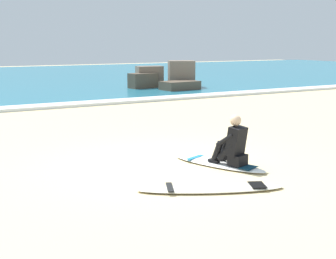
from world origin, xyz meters
The scene contains 6 objects.
ground_plane centered at (0.00, 0.00, 0.00)m, with size 80.00×80.00×0.00m, color beige.
breaking_foam centered at (0.00, 9.18, 0.06)m, with size 80.00×0.90×0.11m, color white.
surfboard_main centered at (0.88, -0.50, 0.04)m, with size 1.20×2.07×0.08m.
surfer_seated centered at (0.99, -0.77, 0.44)m, with size 0.53×0.77×0.95m.
surfboard_spare_near centered at (-0.14, -1.70, 0.04)m, with size 2.37×1.47×0.08m.
rock_outcrop_distant centered at (7.30, 12.78, 0.54)m, with size 3.48×3.08×1.41m.
Camera 1 is at (-4.35, -7.68, 2.35)m, focal length 50.61 mm.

